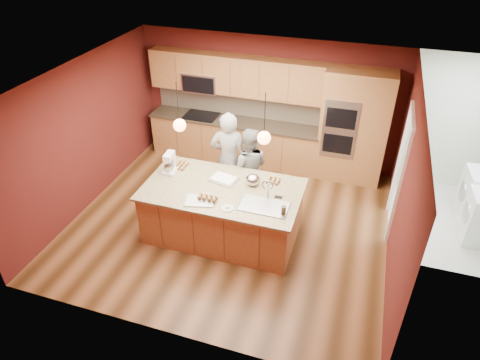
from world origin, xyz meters
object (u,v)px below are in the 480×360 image
(stand_mixer, at_px, (170,164))
(mixing_bowl, at_px, (253,180))
(person_left, at_px, (228,159))
(person_right, at_px, (248,168))
(island, at_px, (224,211))

(stand_mixer, relative_size, mixing_bowl, 1.57)
(person_left, xyz_separation_m, person_right, (0.38, 0.00, -0.13))
(person_left, bearing_deg, island, 94.05)
(island, distance_m, person_left, 1.10)
(person_right, xyz_separation_m, mixing_bowl, (0.29, -0.72, 0.26))
(mixing_bowl, bearing_deg, stand_mixer, -177.35)
(person_left, height_order, mixing_bowl, person_left)
(person_right, bearing_deg, island, 69.14)
(person_left, bearing_deg, person_right, 170.02)
(island, relative_size, stand_mixer, 6.91)
(island, height_order, stand_mixer, island)
(island, xyz_separation_m, mixing_bowl, (0.43, 0.26, 0.56))
(island, relative_size, mixing_bowl, 10.85)
(island, height_order, person_right, person_right)
(stand_mixer, bearing_deg, mixing_bowl, -1.33)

